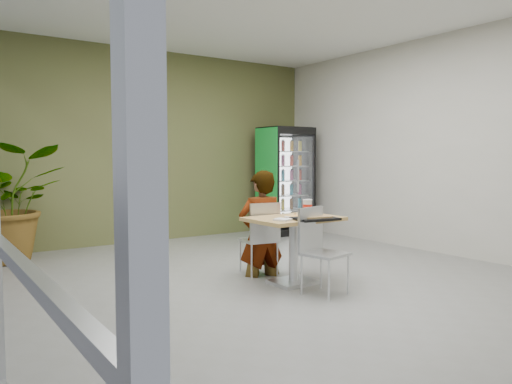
% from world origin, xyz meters
% --- Properties ---
extents(ground, '(7.00, 7.00, 0.00)m').
position_xyz_m(ground, '(0.00, 0.00, 0.00)').
color(ground, gray).
rests_on(ground, ground).
extents(room_envelope, '(6.00, 7.00, 3.20)m').
position_xyz_m(room_envelope, '(0.00, 0.00, 1.60)').
color(room_envelope, beige).
rests_on(room_envelope, ground).
extents(dining_table, '(1.02, 0.73, 0.75)m').
position_xyz_m(dining_table, '(0.10, -0.11, 0.54)').
color(dining_table, tan).
rests_on(dining_table, ground).
extents(chair_far, '(0.45, 0.45, 0.88)m').
position_xyz_m(chair_far, '(0.02, 0.39, 0.52)').
color(chair_far, silver).
rests_on(chair_far, ground).
extents(chair_near, '(0.47, 0.47, 0.89)m').
position_xyz_m(chair_near, '(0.07, -0.55, 0.52)').
color(chair_near, silver).
rests_on(chair_near, ground).
extents(seated_woman, '(0.63, 0.46, 1.56)m').
position_xyz_m(seated_woman, '(0.03, 0.43, 0.48)').
color(seated_woman, black).
rests_on(seated_woman, ground).
extents(pizza_plate, '(0.29, 0.28, 0.03)m').
position_xyz_m(pizza_plate, '(0.10, -0.10, 0.77)').
color(pizza_plate, silver).
rests_on(pizza_plate, dining_table).
extents(soda_cup, '(0.11, 0.11, 0.19)m').
position_xyz_m(soda_cup, '(0.31, -0.10, 0.84)').
color(soda_cup, silver).
rests_on(soda_cup, dining_table).
extents(napkin_stack, '(0.22, 0.22, 0.02)m').
position_xyz_m(napkin_stack, '(-0.18, -0.27, 0.76)').
color(napkin_stack, silver).
rests_on(napkin_stack, dining_table).
extents(cafeteria_tray, '(0.49, 0.39, 0.03)m').
position_xyz_m(cafeteria_tray, '(0.14, -0.43, 0.76)').
color(cafeteria_tray, black).
rests_on(cafeteria_tray, dining_table).
extents(beverage_fridge, '(0.90, 0.69, 1.96)m').
position_xyz_m(beverage_fridge, '(2.30, 2.88, 0.98)').
color(beverage_fridge, black).
rests_on(beverage_fridge, ground).
extents(potted_plant, '(1.47, 1.28, 1.59)m').
position_xyz_m(potted_plant, '(-2.34, 3.02, 0.80)').
color(potted_plant, '#245A25').
rests_on(potted_plant, ground).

